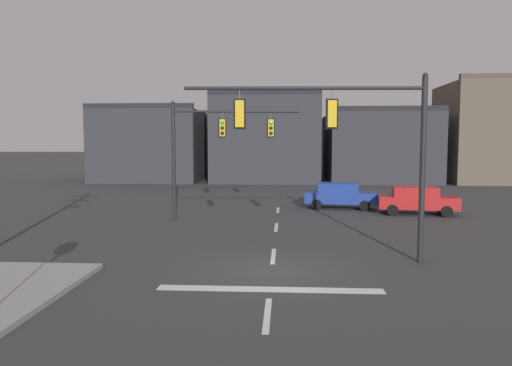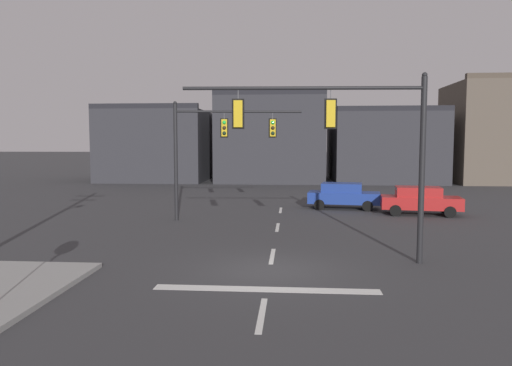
% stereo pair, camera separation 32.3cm
% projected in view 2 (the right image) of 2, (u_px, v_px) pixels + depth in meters
% --- Properties ---
extents(ground_plane, '(400.00, 400.00, 0.00)m').
position_uv_depth(ground_plane, '(270.00, 271.00, 15.50)').
color(ground_plane, '#353538').
extents(stop_bar_paint, '(6.40, 0.50, 0.01)m').
position_uv_depth(stop_bar_paint, '(266.00, 289.00, 13.51)').
color(stop_bar_paint, silver).
rests_on(stop_bar_paint, ground).
extents(lane_centreline, '(0.16, 26.40, 0.01)m').
position_uv_depth(lane_centreline, '(272.00, 256.00, 17.49)').
color(lane_centreline, silver).
rests_on(lane_centreline, ground).
extents(signal_mast_near_side, '(8.20, 0.59, 6.48)m').
position_uv_depth(signal_mast_near_side, '(350.00, 133.00, 16.20)').
color(signal_mast_near_side, black).
rests_on(signal_mast_near_side, ground).
extents(signal_mast_far_side, '(6.73, 1.02, 6.30)m').
position_uv_depth(signal_mast_far_side, '(214.00, 140.00, 25.34)').
color(signal_mast_far_side, black).
rests_on(signal_mast_far_side, ground).
extents(car_lot_nearside, '(4.62, 2.37, 1.61)m').
position_uv_depth(car_lot_nearside, '(420.00, 200.00, 27.52)').
color(car_lot_nearside, '#A81E1E').
rests_on(car_lot_nearside, ground).
extents(car_lot_middle, '(4.63, 2.42, 1.61)m').
position_uv_depth(car_lot_middle, '(343.00, 195.00, 30.06)').
color(car_lot_middle, navy).
rests_on(car_lot_middle, ground).
extents(building_row, '(47.09, 13.98, 10.67)m').
position_uv_depth(building_row, '(331.00, 142.00, 51.94)').
color(building_row, '#2D2D33').
rests_on(building_row, ground).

